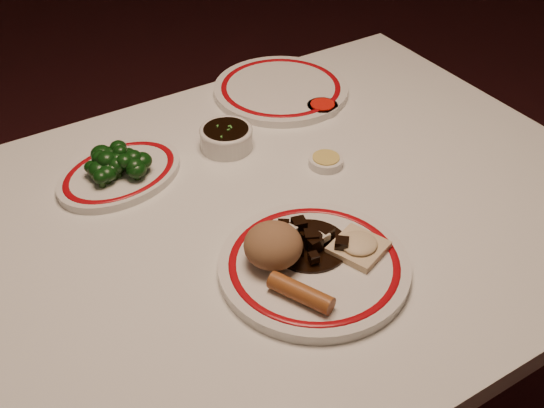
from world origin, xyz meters
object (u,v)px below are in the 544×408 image
(rice_mound, at_px, (273,245))
(soy_bowl, at_px, (226,138))
(broccoli_plate, at_px, (120,174))
(broccoli_pile, at_px, (116,162))
(main_plate, at_px, (314,266))
(fried_wonton, at_px, (359,246))
(spring_roll, at_px, (301,293))
(stirfry_heap, at_px, (309,241))
(dining_table, at_px, (274,250))

(rice_mound, height_order, soy_bowl, rice_mound)
(broccoli_plate, distance_m, broccoli_pile, 0.03)
(main_plate, relative_size, fried_wonton, 3.06)
(rice_mound, relative_size, spring_roll, 0.90)
(main_plate, distance_m, fried_wonton, 0.08)
(soy_bowl, bearing_deg, rice_mound, -107.36)
(fried_wonton, relative_size, broccoli_plate, 0.35)
(main_plate, height_order, broccoli_plate, main_plate)
(rice_mound, bearing_deg, soy_bowl, 72.64)
(fried_wonton, relative_size, stirfry_heap, 0.77)
(rice_mound, bearing_deg, broccoli_plate, 107.21)
(fried_wonton, height_order, broccoli_plate, fried_wonton)
(broccoli_plate, bearing_deg, soy_bowl, -4.36)
(dining_table, relative_size, stirfry_heap, 9.59)
(soy_bowl, bearing_deg, broccoli_plate, 175.64)
(stirfry_heap, bearing_deg, spring_roll, -130.58)
(spring_roll, bearing_deg, broccoli_plate, 77.96)
(spring_roll, distance_m, fried_wonton, 0.14)
(main_plate, distance_m, rice_mound, 0.07)
(spring_roll, bearing_deg, stirfry_heap, 24.65)
(spring_roll, bearing_deg, main_plate, 16.06)
(main_plate, xyz_separation_m, broccoli_plate, (-0.16, 0.38, -0.00))
(rice_mound, bearing_deg, main_plate, -35.14)
(dining_table, bearing_deg, rice_mound, -122.75)
(spring_roll, bearing_deg, fried_wonton, -9.02)
(rice_mound, xyz_separation_m, stirfry_heap, (0.07, -0.00, -0.02))
(dining_table, xyz_separation_m, broccoli_plate, (-0.18, 0.23, 0.10))
(rice_mound, height_order, broccoli_pile, rice_mound)
(dining_table, xyz_separation_m, stirfry_heap, (-0.01, -0.12, 0.12))
(dining_table, distance_m, broccoli_plate, 0.31)
(rice_mound, xyz_separation_m, spring_roll, (-0.01, -0.09, -0.02))
(main_plate, relative_size, broccoli_plate, 1.07)
(main_plate, xyz_separation_m, soy_bowl, (0.05, 0.37, 0.01))
(fried_wonton, bearing_deg, main_plate, 168.74)
(broccoli_pile, bearing_deg, broccoli_plate, 35.09)
(rice_mound, xyz_separation_m, fried_wonton, (0.12, -0.05, -0.02))
(fried_wonton, bearing_deg, broccoli_pile, 121.02)
(broccoli_pile, relative_size, soy_bowl, 1.13)
(dining_table, relative_size, soy_bowl, 12.08)
(main_plate, relative_size, rice_mound, 3.34)
(broccoli_plate, bearing_deg, broccoli_pile, -144.91)
(spring_roll, relative_size, stirfry_heap, 0.79)
(main_plate, bearing_deg, fried_wonton, -11.26)
(main_plate, height_order, stirfry_heap, stirfry_heap)
(rice_mound, relative_size, broccoli_pile, 0.79)
(rice_mound, bearing_deg, spring_roll, -95.97)
(dining_table, distance_m, rice_mound, 0.20)
(rice_mound, xyz_separation_m, broccoli_plate, (-0.11, 0.35, -0.04))
(rice_mound, height_order, broccoli_plate, rice_mound)
(main_plate, height_order, broccoli_pile, broccoli_pile)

